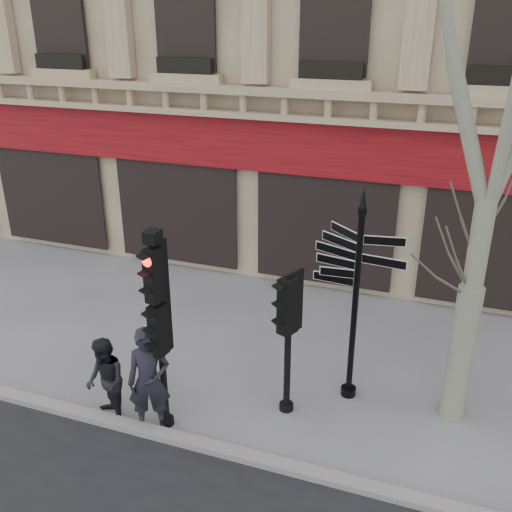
% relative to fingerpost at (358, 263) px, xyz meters
% --- Properties ---
extents(ground, '(80.00, 80.00, 0.00)m').
position_rel_fingerpost_xyz_m(ground, '(-1.50, -0.79, -2.67)').
color(ground, slate).
rests_on(ground, ground).
extents(kerb, '(80.00, 0.25, 0.12)m').
position_rel_fingerpost_xyz_m(kerb, '(-1.50, -2.19, -2.61)').
color(kerb, gray).
rests_on(kerb, ground).
extents(fingerpost, '(2.06, 2.06, 3.98)m').
position_rel_fingerpost_xyz_m(fingerpost, '(0.00, 0.00, 0.00)').
color(fingerpost, black).
rests_on(fingerpost, ground).
extents(traffic_signal_main, '(0.44, 0.35, 3.56)m').
position_rel_fingerpost_xyz_m(traffic_signal_main, '(-2.77, -1.86, -0.43)').
color(traffic_signal_main, black).
rests_on(traffic_signal_main, ground).
extents(traffic_signal_secondary, '(0.53, 0.46, 2.61)m').
position_rel_fingerpost_xyz_m(traffic_signal_secondary, '(-0.96, -0.79, -0.85)').
color(traffic_signal_secondary, black).
rests_on(traffic_signal_secondary, ground).
extents(pedestrian_a, '(0.83, 0.72, 1.92)m').
position_rel_fingerpost_xyz_m(pedestrian_a, '(-2.95, -2.03, -1.72)').
color(pedestrian_a, black).
rests_on(pedestrian_a, ground).
extents(pedestrian_b, '(0.98, 0.96, 1.59)m').
position_rel_fingerpost_xyz_m(pedestrian_b, '(-3.75, -2.09, -1.88)').
color(pedestrian_b, black).
rests_on(pedestrian_b, ground).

